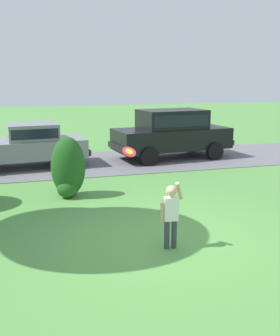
# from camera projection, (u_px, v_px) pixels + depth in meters

# --- Properties ---
(ground_plane) EXTENTS (80.00, 80.00, 0.00)m
(ground_plane) POSITION_uv_depth(u_px,v_px,m) (160.00, 239.00, 7.82)
(ground_plane) COLOR #518E42
(driveway_strip) EXTENTS (28.00, 4.40, 0.02)m
(driveway_strip) POSITION_uv_depth(u_px,v_px,m) (96.00, 163.00, 14.81)
(driveway_strip) COLOR slate
(driveway_strip) RESTS_ON ground
(shrub_centre_left) EXTENTS (0.91, 0.82, 1.61)m
(shrub_centre_left) POSITION_uv_depth(u_px,v_px,m) (68.00, 169.00, 10.49)
(shrub_centre_left) COLOR #1E511C
(shrub_centre_left) RESTS_ON ground
(parked_sedan) EXTENTS (4.54, 2.39, 1.56)m
(parked_sedan) POSITION_uv_depth(u_px,v_px,m) (27.00, 144.00, 13.92)
(parked_sedan) COLOR gray
(parked_sedan) RESTS_ON ground
(parked_suv) EXTENTS (4.88, 2.51, 1.92)m
(parked_suv) POSITION_uv_depth(u_px,v_px,m) (172.00, 131.00, 15.47)
(parked_suv) COLOR black
(parked_suv) RESTS_ON ground
(child_thrower) EXTENTS (0.46, 0.24, 1.29)m
(child_thrower) POSITION_uv_depth(u_px,v_px,m) (171.00, 211.00, 7.24)
(child_thrower) COLOR #383842
(child_thrower) RESTS_ON ground
(frisbee) EXTENTS (0.31, 0.25, 0.22)m
(frisbee) POSITION_uv_depth(u_px,v_px,m) (129.00, 152.00, 7.71)
(frisbee) COLOR red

